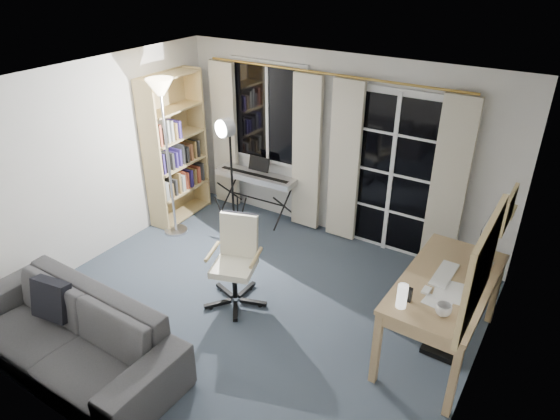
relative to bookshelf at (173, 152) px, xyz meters
The scene contains 17 objects.
floor 2.63m from the bookshelf, 29.31° to the right, with size 4.50×4.00×0.02m, color #3B4756.
window 1.43m from the bookshelf, 35.94° to the left, with size 1.20×0.08×1.40m.
french_door 2.98m from the bookshelf, 15.17° to the left, with size 1.32×0.09×2.11m.
curtains 2.11m from the bookshelf, 19.06° to the left, with size 3.60×0.07×2.13m.
bookshelf is the anchor object (origin of this frame).
torchiere_lamp 0.87m from the bookshelf, 52.84° to the right, with size 0.39×0.39×2.10m.
keyboard_piano 1.19m from the bookshelf, 26.10° to the left, with size 1.19×0.60×0.86m.
studio_light 1.23m from the bookshelf, 11.10° to the right, with size 0.38×0.39×1.75m.
office_chair 2.22m from the bookshelf, 29.96° to the right, with size 0.69×0.66×1.00m.
desk 4.08m from the bookshelf, 10.25° to the right, with size 0.80×1.53×0.81m.
monitor 4.21m from the bookshelf, ahead, with size 0.20×0.59×0.51m.
desk_clutter 4.06m from the bookshelf, 13.75° to the right, with size 0.49×0.92×1.03m.
mug 4.29m from the bookshelf, 16.60° to the right, with size 0.13×0.10×0.13m, color silver.
wall_mirror 4.65m from the bookshelf, 19.54° to the right, with size 0.04×0.94×0.74m.
framed_print 4.45m from the bookshelf, ahead, with size 0.03×0.42×0.32m.
wall_shelf 4.31m from the bookshelf, ahead, with size 0.16×0.30×0.18m.
sofa 3.03m from the bookshelf, 66.85° to the right, with size 2.32×0.72×0.90m.
Camera 1 is at (2.57, -3.46, 3.49)m, focal length 32.00 mm.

